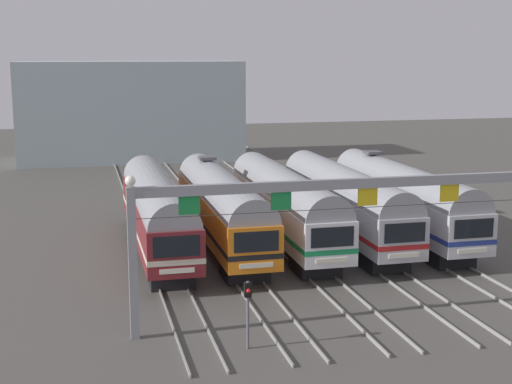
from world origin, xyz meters
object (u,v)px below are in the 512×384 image
object	(u,v)px
commuter_train_stainless	(344,200)
catenary_gantry	(367,205)
commuter_train_orange	(222,206)
yard_signal_mast	(248,302)
commuter_train_maroon	(157,209)
commuter_train_silver	(402,197)
commuter_train_white	(284,203)

from	to	relation	value
commuter_train_stainless	catenary_gantry	distance (m)	14.29
commuter_train_orange	commuter_train_stainless	world-z (taller)	commuter_train_orange
commuter_train_orange	yard_signal_mast	bearing A→B (deg)	-97.18
commuter_train_maroon	catenary_gantry	world-z (taller)	catenary_gantry
commuter_train_silver	yard_signal_mast	distance (m)	20.97
commuter_train_maroon	commuter_train_white	size ratio (longest dim) A/B	1.00
commuter_train_silver	yard_signal_mast	size ratio (longest dim) A/B	6.33
commuter_train_orange	catenary_gantry	size ratio (longest dim) A/B	0.86
commuter_train_white	commuter_train_stainless	size ratio (longest dim) A/B	1.00
commuter_train_maroon	yard_signal_mast	distance (m)	15.86
commuter_train_white	yard_signal_mast	distance (m)	16.82
commuter_train_stainless	yard_signal_mast	world-z (taller)	commuter_train_stainless
commuter_train_white	catenary_gantry	bearing A→B (deg)	-90.00
commuter_train_silver	catenary_gantry	distance (m)	15.86
commuter_train_silver	commuter_train_maroon	bearing A→B (deg)	-179.98
commuter_train_orange	yard_signal_mast	xyz separation A→B (m)	(-1.98, -15.72, -0.69)
commuter_train_stainless	commuter_train_silver	size ratio (longest dim) A/B	1.00
commuter_train_orange	catenary_gantry	distance (m)	14.30
commuter_train_stainless	catenary_gantry	xyz separation A→B (m)	(-3.96, -13.49, 2.54)
commuter_train_orange	commuter_train_white	xyz separation A→B (m)	(3.96, -0.00, -0.00)
catenary_gantry	commuter_train_stainless	bearing A→B (deg)	73.64
commuter_train_orange	commuter_train_white	distance (m)	3.96
commuter_train_orange	commuter_train_white	size ratio (longest dim) A/B	1.00
commuter_train_white	yard_signal_mast	bearing A→B (deg)	-110.72
commuter_train_maroon	catenary_gantry	xyz separation A→B (m)	(7.92, -13.49, 2.54)
commuter_train_maroon	commuter_train_silver	world-z (taller)	commuter_train_silver
catenary_gantry	commuter_train_maroon	bearing A→B (deg)	120.42
commuter_train_white	commuter_train_silver	size ratio (longest dim) A/B	1.00
commuter_train_white	catenary_gantry	size ratio (longest dim) A/B	0.86
commuter_train_stainless	commuter_train_maroon	bearing A→B (deg)	180.00
commuter_train_orange	commuter_train_silver	size ratio (longest dim) A/B	1.00
commuter_train_white	commuter_train_stainless	distance (m)	3.96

